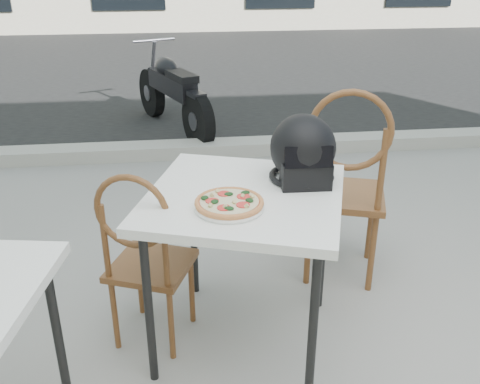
{
  "coord_description": "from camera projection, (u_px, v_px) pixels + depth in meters",
  "views": [
    {
      "loc": [
        -0.78,
        -1.69,
        1.75
      ],
      "look_at": [
        -0.54,
        0.3,
        0.84
      ],
      "focal_mm": 40.0,
      "sensor_mm": 36.0,
      "label": 1
    }
  ],
  "objects": [
    {
      "name": "street_asphalt",
      "position": [
        223.0,
        67.0,
        8.66
      ],
      "size": [
        30.0,
        8.0,
        0.0
      ],
      "primitive_type": "cube",
      "color": "black",
      "rests_on": "ground"
    },
    {
      "name": "cafe_chair_side",
      "position": [
        144.0,
        251.0,
        2.4
      ],
      "size": [
        0.46,
        0.46,
        0.92
      ],
      "rotation": [
        0.0,
        0.0,
        2.76
      ],
      "color": "brown",
      "rests_on": "ground"
    },
    {
      "name": "curb",
      "position": [
        262.0,
        146.0,
        5.02
      ],
      "size": [
        30.0,
        0.25,
        0.12
      ],
      "primitive_type": "cube",
      "color": "#A5A49B",
      "rests_on": "ground"
    },
    {
      "name": "cafe_chair_main",
      "position": [
        346.0,
        177.0,
        2.87
      ],
      "size": [
        0.55,
        0.55,
        1.14
      ],
      "rotation": [
        0.0,
        0.0,
        2.82
      ],
      "color": "brown",
      "rests_on": "ground"
    },
    {
      "name": "motorcycle",
      "position": [
        172.0,
        94.0,
        5.51
      ],
      "size": [
        0.77,
        1.68,
        0.88
      ],
      "rotation": [
        0.0,
        0.0,
        0.39
      ],
      "color": "black",
      "rests_on": "street_asphalt"
    },
    {
      "name": "cafe_table_main",
      "position": [
        245.0,
        208.0,
        2.34
      ],
      "size": [
        1.05,
        1.05,
        0.79
      ],
      "rotation": [
        0.0,
        0.0,
        -0.32
      ],
      "color": "white",
      "rests_on": "ground"
    },
    {
      "name": "plate",
      "position": [
        229.0,
        207.0,
        2.17
      ],
      "size": [
        0.36,
        0.36,
        0.02
      ],
      "rotation": [
        0.0,
        0.0,
        -0.28
      ],
      "color": "white",
      "rests_on": "cafe_table_main"
    },
    {
      "name": "helmet",
      "position": [
        303.0,
        152.0,
        2.39
      ],
      "size": [
        0.31,
        0.32,
        0.31
      ],
      "rotation": [
        0.0,
        0.0,
        -0.04
      ],
      "color": "black",
      "rests_on": "cafe_table_main"
    },
    {
      "name": "pizza",
      "position": [
        229.0,
        202.0,
        2.16
      ],
      "size": [
        0.35,
        0.35,
        0.04
      ],
      "rotation": [
        0.0,
        0.0,
        0.29
      ],
      "color": "#D2864D",
      "rests_on": "plate"
    }
  ]
}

